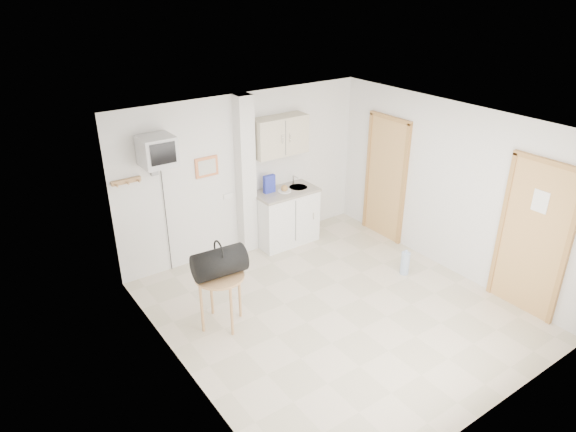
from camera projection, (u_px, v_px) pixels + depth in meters
ground at (335, 310)px, 6.83m from camera, size 4.50×4.50×0.00m
room_envelope at (350, 198)px, 6.37m from camera, size 4.24×4.54×2.55m
kitchenette at (284, 197)px, 8.27m from camera, size 1.03×0.58×2.10m
crt_television at (157, 152)px, 6.75m from camera, size 0.44×0.45×2.15m
round_table at (220, 282)px, 6.31m from camera, size 0.62×0.62×0.72m
duffel_bag at (219, 262)px, 6.19m from camera, size 0.66×0.39×0.47m
water_bottle at (405, 263)px, 7.60m from camera, size 0.13×0.13×0.39m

